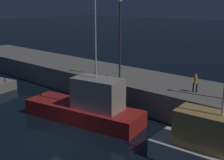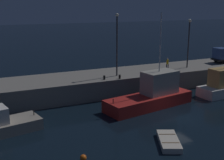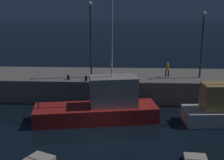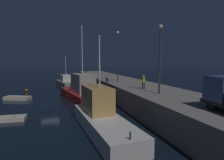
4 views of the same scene
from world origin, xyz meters
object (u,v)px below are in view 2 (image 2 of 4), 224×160
(mooring_buoy_mid, at_px, (83,158))
(bollard_west, at_px, (120,77))
(bollard_central, at_px, (104,78))
(lamp_post_east, at_px, (189,39))
(fishing_trawler_red, at_px, (153,95))
(lamp_post_west, at_px, (117,40))
(dockworker, at_px, (167,63))
(dinghy_orange_near, at_px, (169,141))

(mooring_buoy_mid, xyz_separation_m, bollard_west, (9.87, 13.79, 2.55))
(bollard_central, bearing_deg, lamp_post_east, 6.99)
(fishing_trawler_red, height_order, bollard_central, fishing_trawler_red)
(mooring_buoy_mid, distance_m, lamp_post_east, 28.29)
(mooring_buoy_mid, bearing_deg, lamp_post_west, 56.44)
(fishing_trawler_red, distance_m, mooring_buoy_mid, 15.02)
(lamp_post_east, bearing_deg, dockworker, -179.71)
(fishing_trawler_red, xyz_separation_m, dinghy_orange_near, (-4.09, -9.33, -1.19))
(bollard_west, bearing_deg, dockworker, 13.70)
(dockworker, xyz_separation_m, bollard_west, (-8.89, -2.17, -0.71))
(lamp_post_west, bearing_deg, mooring_buoy_mid, -123.56)
(lamp_post_east, distance_m, bollard_west, 13.34)
(dinghy_orange_near, bearing_deg, bollard_central, 90.00)
(lamp_post_west, distance_m, bollard_central, 5.30)
(lamp_post_east, xyz_separation_m, bollard_central, (-14.53, -1.78, -4.03))
(fishing_trawler_red, bearing_deg, dockworker, 45.56)
(dinghy_orange_near, bearing_deg, lamp_post_east, 48.25)
(lamp_post_east, height_order, dockworker, lamp_post_east)
(dinghy_orange_near, relative_size, lamp_post_east, 0.58)
(lamp_post_west, xyz_separation_m, lamp_post_east, (12.15, 0.52, -0.53))
(fishing_trawler_red, height_order, lamp_post_east, fishing_trawler_red)
(dinghy_orange_near, distance_m, bollard_west, 14.47)
(mooring_buoy_mid, distance_m, lamp_post_west, 19.87)
(dockworker, bearing_deg, bollard_central, -170.80)
(mooring_buoy_mid, bearing_deg, bollard_west, 54.40)
(bollard_west, bearing_deg, fishing_trawler_red, -66.38)
(lamp_post_east, distance_m, bollard_central, 15.19)
(bollard_central, bearing_deg, fishing_trawler_red, -51.70)
(dinghy_orange_near, bearing_deg, bollard_west, 81.92)
(fishing_trawler_red, bearing_deg, bollard_west, 113.62)
(mooring_buoy_mid, bearing_deg, bollard_central, 60.99)
(fishing_trawler_red, height_order, lamp_post_west, fishing_trawler_red)
(bollard_central, bearing_deg, mooring_buoy_mid, -119.01)
(fishing_trawler_red, relative_size, dockworker, 6.89)
(lamp_post_east, distance_m, dockworker, 4.93)
(mooring_buoy_mid, bearing_deg, lamp_post_east, 35.49)
(lamp_post_east, bearing_deg, fishing_trawler_red, -146.32)
(mooring_buoy_mid, height_order, dockworker, dockworker)
(lamp_post_west, distance_m, lamp_post_east, 12.17)
(bollard_west, height_order, bollard_central, bollard_central)
(fishing_trawler_red, bearing_deg, lamp_post_west, 104.83)
(fishing_trawler_red, relative_size, lamp_post_west, 1.41)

